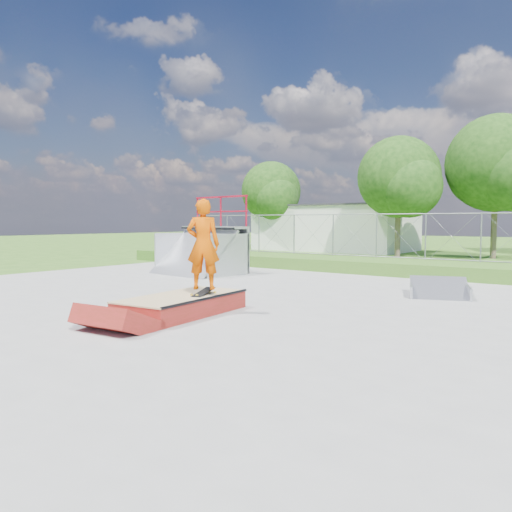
{
  "coord_description": "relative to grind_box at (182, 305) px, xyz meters",
  "views": [
    {
      "loc": [
        8.31,
        -8.79,
        1.99
      ],
      "look_at": [
        0.63,
        1.43,
        1.1
      ],
      "focal_mm": 35.0,
      "sensor_mm": 36.0,
      "label": 1
    }
  ],
  "objects": [
    {
      "name": "tree_left_far",
      "position": [
        -12.55,
        21.22,
        3.72
      ],
      "size": [
        4.42,
        4.16,
        6.18
      ],
      "color": "brown",
      "rests_on": "ground"
    },
    {
      "name": "quarter_pipe",
      "position": [
        -5.39,
        6.15,
        1.27
      ],
      "size": [
        3.18,
        2.77,
        2.96
      ],
      "primitive_type": null,
      "rotation": [
        0.0,
        0.0,
        -0.09
      ],
      "color": "#AEB0B6",
      "rests_on": "concrete_pad"
    },
    {
      "name": "ground",
      "position": [
        -0.78,
        1.37,
        -0.21
      ],
      "size": [
        120.0,
        120.0,
        0.0
      ],
      "primitive_type": "plane",
      "color": "#35601B",
      "rests_on": "ground"
    },
    {
      "name": "tree_left_near",
      "position": [
        -2.54,
        19.21,
        4.02
      ],
      "size": [
        4.76,
        4.48,
        6.65
      ],
      "color": "brown",
      "rests_on": "ground"
    },
    {
      "name": "skateboard",
      "position": [
        0.28,
        0.36,
        0.26
      ],
      "size": [
        0.45,
        0.82,
        0.13
      ],
      "primitive_type": "cube",
      "rotation": [
        0.14,
        0.0,
        0.31
      ],
      "color": "black",
      "rests_on": "grind_box"
    },
    {
      "name": "skater",
      "position": [
        0.28,
        0.36,
        1.22
      ],
      "size": [
        0.84,
        0.77,
        1.92
      ],
      "primitive_type": "imported",
      "rotation": [
        0.0,
        0.0,
        3.74
      ],
      "color": "#D44D00",
      "rests_on": "grind_box"
    },
    {
      "name": "concrete_pad",
      "position": [
        -0.78,
        1.37,
        -0.19
      ],
      "size": [
        20.0,
        16.0,
        0.04
      ],
      "primitive_type": "cube",
      "color": "gray",
      "rests_on": "ground"
    },
    {
      "name": "grind_box",
      "position": [
        0.0,
        0.0,
        0.0
      ],
      "size": [
        1.67,
        2.99,
        0.43
      ],
      "rotation": [
        0.0,
        0.0,
        0.1
      ],
      "color": "maroon",
      "rests_on": "concrete_pad"
    },
    {
      "name": "tree_center",
      "position": [
        2.0,
        21.18,
        4.63
      ],
      "size": [
        5.44,
        5.12,
        7.6
      ],
      "color": "brown",
      "rests_on": "ground"
    },
    {
      "name": "flat_bank_ramp",
      "position": [
        3.58,
        5.8,
        0.01
      ],
      "size": [
        1.9,
        1.96,
        0.45
      ],
      "primitive_type": null,
      "rotation": [
        0.0,
        0.0,
        0.35
      ],
      "color": "#AEB0B6",
      "rests_on": "concrete_pad"
    },
    {
      "name": "chain_link_fence",
      "position": [
        -0.78,
        11.87,
        1.19
      ],
      "size": [
        20.0,
        0.06,
        1.8
      ],
      "primitive_type": null,
      "color": "gray",
      "rests_on": "grass_berm"
    },
    {
      "name": "utility_building_flat",
      "position": [
        -8.78,
        23.37,
        1.29
      ],
      "size": [
        10.0,
        6.0,
        3.0
      ],
      "primitive_type": "cube",
      "color": "silver",
      "rests_on": "ground"
    },
    {
      "name": "grass_berm",
      "position": [
        -0.78,
        10.87,
        0.04
      ],
      "size": [
        24.0,
        3.0,
        0.5
      ],
      "primitive_type": "cube",
      "color": "#35601B",
      "rests_on": "ground"
    },
    {
      "name": "concrete_stairs",
      "position": [
        -9.28,
        10.07,
        0.19
      ],
      "size": [
        1.5,
        1.6,
        0.8
      ],
      "primitive_type": null,
      "color": "gray",
      "rests_on": "ground"
    }
  ]
}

